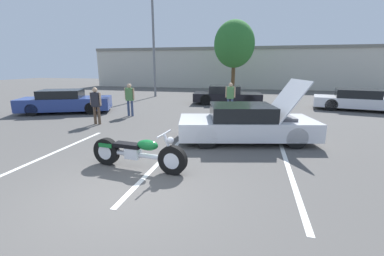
% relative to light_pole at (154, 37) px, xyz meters
% --- Properties ---
extents(ground_plane, '(80.00, 80.00, 0.00)m').
position_rel_light_pole_xyz_m(ground_plane, '(5.37, -15.57, -4.60)').
color(ground_plane, '#514F4C').
extents(parking_stripe_foreground, '(0.12, 4.69, 0.01)m').
position_rel_light_pole_xyz_m(parking_stripe_foreground, '(2.13, -13.82, -4.59)').
color(parking_stripe_foreground, white).
rests_on(parking_stripe_foreground, ground).
extents(parking_stripe_middle, '(0.12, 4.69, 0.01)m').
position_rel_light_pole_xyz_m(parking_stripe_middle, '(5.42, -13.82, -4.59)').
color(parking_stripe_middle, white).
rests_on(parking_stripe_middle, ground).
extents(parking_stripe_back, '(0.12, 4.69, 0.01)m').
position_rel_light_pole_xyz_m(parking_stripe_back, '(8.70, -13.82, -4.59)').
color(parking_stripe_back, white).
rests_on(parking_stripe_back, ground).
extents(far_building, '(32.00, 4.20, 4.40)m').
position_rel_light_pole_xyz_m(far_building, '(5.37, 10.38, -2.26)').
color(far_building, beige).
rests_on(far_building, ground).
extents(light_pole, '(1.21, 0.28, 8.42)m').
position_rel_light_pole_xyz_m(light_pole, '(0.00, 0.00, 0.00)').
color(light_pole, slate).
rests_on(light_pole, ground).
extents(tree_background, '(3.47, 3.47, 6.26)m').
position_rel_light_pole_xyz_m(tree_background, '(5.92, 3.57, -0.35)').
color(tree_background, brown).
rests_on(tree_background, ground).
extents(motorcycle, '(2.55, 0.70, 0.99)m').
position_rel_light_pole_xyz_m(motorcycle, '(5.07, -14.34, -4.18)').
color(motorcycle, black).
rests_on(motorcycle, ground).
extents(show_car_hood_open, '(4.75, 2.82, 2.05)m').
position_rel_light_pole_xyz_m(show_car_hood_open, '(7.58, -11.23, -3.99)').
color(show_car_hood_open, silver).
rests_on(show_car_hood_open, ground).
extents(parked_car_mid_row, '(4.54, 2.33, 1.20)m').
position_rel_light_pole_xyz_m(parked_car_mid_row, '(6.04, -2.78, -4.02)').
color(parked_car_mid_row, black).
rests_on(parked_car_mid_row, ground).
extents(parked_car_left_row, '(4.88, 3.39, 1.23)m').
position_rel_light_pole_xyz_m(parked_car_left_row, '(-2.09, -8.05, -4.01)').
color(parked_car_left_row, navy).
rests_on(parked_car_left_row, ground).
extents(parked_car_right_row, '(5.01, 2.68, 1.18)m').
position_rel_light_pole_xyz_m(parked_car_right_row, '(13.60, -3.55, -4.03)').
color(parked_car_right_row, silver).
rests_on(parked_car_right_row, ground).
extents(spectator_near_motorcycle, '(0.52, 0.21, 1.59)m').
position_rel_light_pole_xyz_m(spectator_near_motorcycle, '(1.21, -10.16, -3.66)').
color(spectator_near_motorcycle, brown).
rests_on(spectator_near_motorcycle, ground).
extents(spectator_by_show_car, '(0.52, 0.21, 1.62)m').
position_rel_light_pole_xyz_m(spectator_by_show_car, '(1.77, -8.14, -3.64)').
color(spectator_by_show_car, '#38476B').
rests_on(spectator_by_show_car, ground).
extents(spectator_midground, '(0.52, 0.21, 1.61)m').
position_rel_light_pole_xyz_m(spectator_midground, '(6.57, -6.21, -3.64)').
color(spectator_midground, '#38476B').
rests_on(spectator_midground, ground).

